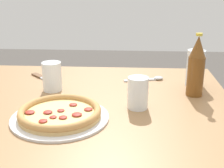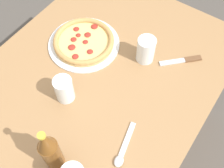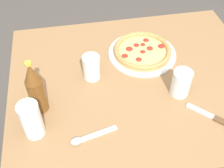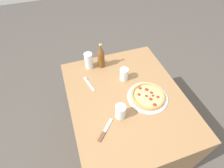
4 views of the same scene
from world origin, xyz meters
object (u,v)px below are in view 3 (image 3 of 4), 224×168
Objects in this scene: glass_mango_juice at (91,68)px; knife at (211,116)px; pizza_veggie at (142,51)px; beer_bottle at (35,88)px; spoon at (86,138)px; glass_red_wine at (32,121)px; glass_lemonade at (181,84)px.

glass_mango_juice is 0.76× the size of knife.
pizza_veggie is 1.32× the size of beer_bottle.
pizza_veggie reaches higher than knife.
spoon is (-0.49, -0.01, 0.00)m from knife.
beer_bottle reaches higher than glass_red_wine.
glass_red_wine is 0.20m from spoon.
pizza_veggie is 0.53m from spoon.
pizza_veggie is at bearing 27.09° from beer_bottle.
knife is (0.08, -0.14, -0.05)m from glass_lemonade.
beer_bottle is at bearing -152.91° from pizza_veggie.
glass_mango_juice is (-0.35, 0.16, -0.00)m from glass_lemonade.
beer_bottle is (0.02, 0.11, 0.05)m from glass_red_wine.
pizza_veggie reaches higher than spoon.
knife is (0.43, -0.30, -0.05)m from glass_mango_juice.
knife is (0.67, -0.05, -0.07)m from glass_red_wine.
glass_red_wine is at bearing -100.46° from beer_bottle.
glass_lemonade is at bearing -2.10° from beer_bottle.
glass_mango_juice is at bearing 144.60° from knife.
glass_red_wine reaches higher than glass_mango_juice.
glass_mango_juice is 0.53m from knife.
glass_mango_juice reaches higher than pizza_veggie.
glass_lemonade is at bearing 119.54° from knife.
beer_bottle is (-0.57, 0.02, 0.06)m from glass_lemonade.
knife is (0.17, -0.41, -0.02)m from pizza_veggie.
spoon is at bearing -101.22° from glass_mango_juice.
glass_lemonade is 0.76× the size of glass_red_wine.
glass_lemonade is (0.09, -0.27, 0.03)m from pizza_veggie.
glass_red_wine is (-0.50, -0.36, 0.05)m from pizza_veggie.
knife is (0.65, -0.16, -0.11)m from beer_bottle.
knife is 0.49m from spoon.
pizza_veggie is at bearing 52.85° from spoon.
beer_bottle reaches higher than knife.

